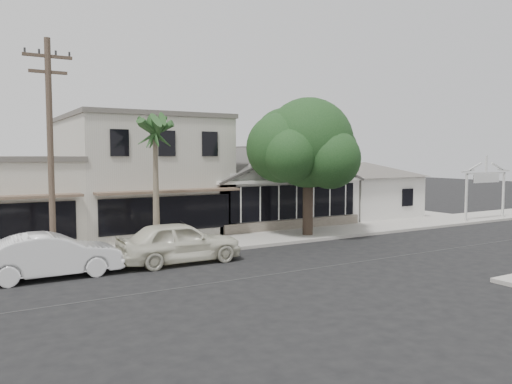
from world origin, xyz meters
TOP-DOWN VIEW (x-y plane):
  - ground at (0.00, 0.00)m, footprint 140.00×140.00m
  - sidewalk_north at (-8.00, 6.75)m, footprint 90.00×3.50m
  - corner_shop at (5.00, 12.47)m, footprint 10.40×8.60m
  - side_cottage at (13.20, 11.50)m, footprint 6.00×6.00m
  - arch_sign at (18.40, 5.30)m, footprint 4.12×0.12m
  - row_building_near at (-3.00, 13.50)m, footprint 8.00×10.00m
  - utility_pole at (-9.00, 5.20)m, footprint 1.80×0.24m
  - car_0 at (-4.28, 3.72)m, footprint 5.21×2.16m
  - car_1 at (-9.28, 3.77)m, footprint 4.98×1.74m
  - shade_tree at (4.18, 6.48)m, footprint 6.86×6.20m
  - palm_east at (-4.41, 6.18)m, footprint 2.93×2.93m

SIDE VIEW (x-z plane):
  - ground at x=0.00m, z-range 0.00..0.00m
  - sidewalk_north at x=-8.00m, z-range 0.00..0.15m
  - car_1 at x=-9.28m, z-range 0.00..1.64m
  - car_0 at x=-4.28m, z-range 0.00..1.76m
  - side_cottage at x=13.20m, z-range 0.00..3.00m
  - corner_shop at x=5.00m, z-range 0.07..5.17m
  - arch_sign at x=18.40m, z-range 1.18..5.13m
  - row_building_near at x=-3.00m, z-range 0.00..6.50m
  - utility_pole at x=-9.00m, z-range 0.29..9.29m
  - shade_tree at x=4.18m, z-range 1.20..8.82m
  - palm_east at x=-4.41m, z-range 2.31..8.96m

